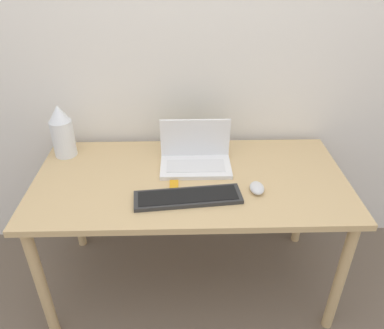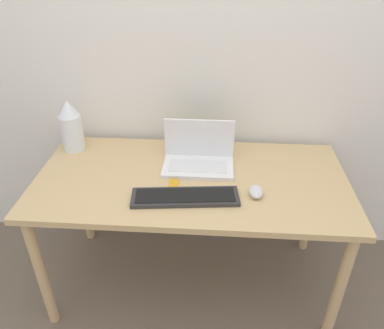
{
  "view_description": "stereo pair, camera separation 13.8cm",
  "coord_description": "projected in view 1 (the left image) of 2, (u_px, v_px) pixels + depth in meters",
  "views": [
    {
      "loc": [
        -0.03,
        -1.11,
        1.69
      ],
      "look_at": [
        0.01,
        0.32,
        0.8
      ],
      "focal_mm": 35.0,
      "sensor_mm": 36.0,
      "label": 1
    },
    {
      "loc": [
        0.11,
        -1.11,
        1.69
      ],
      "look_at": [
        0.01,
        0.32,
        0.8
      ],
      "focal_mm": 35.0,
      "sensor_mm": 36.0,
      "label": 2
    }
  ],
  "objects": [
    {
      "name": "mp3_player",
      "position": [
        174.0,
        185.0,
        1.71
      ],
      "size": [
        0.04,
        0.06,
        0.01
      ],
      "color": "orange",
      "rests_on": "desk"
    },
    {
      "name": "keyboard",
      "position": [
        188.0,
        197.0,
        1.62
      ],
      "size": [
        0.48,
        0.18,
        0.02
      ],
      "color": "#2D2D2D",
      "rests_on": "desk"
    },
    {
      "name": "mouse",
      "position": [
        257.0,
        188.0,
        1.67
      ],
      "size": [
        0.06,
        0.09,
        0.04
      ],
      "color": "silver",
      "rests_on": "desk"
    },
    {
      "name": "desk",
      "position": [
        190.0,
        190.0,
        1.81
      ],
      "size": [
        1.48,
        0.73,
        0.7
      ],
      "color": "tan",
      "rests_on": "ground_plane"
    },
    {
      "name": "wall_back",
      "position": [
        188.0,
        38.0,
        1.85
      ],
      "size": [
        6.0,
        0.05,
        2.5
      ],
      "color": "white",
      "rests_on": "ground_plane"
    },
    {
      "name": "vase",
      "position": [
        62.0,
        131.0,
        1.88
      ],
      "size": [
        0.11,
        0.11,
        0.28
      ],
      "color": "white",
      "rests_on": "desk"
    },
    {
      "name": "laptop",
      "position": [
        195.0,
        156.0,
        1.84
      ],
      "size": [
        0.34,
        0.21,
        0.23
      ],
      "color": "white",
      "rests_on": "desk"
    }
  ]
}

